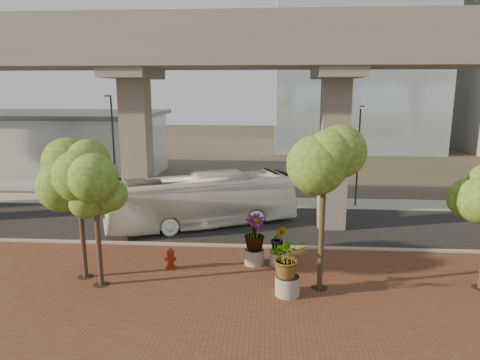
{
  "coord_description": "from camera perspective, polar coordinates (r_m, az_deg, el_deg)",
  "views": [
    {
      "loc": [
        2.16,
        -23.72,
        8.32
      ],
      "look_at": [
        0.48,
        0.5,
        3.21
      ],
      "focal_mm": 32.0,
      "sensor_mm": 36.0,
      "label": 1
    }
  ],
  "objects": [
    {
      "name": "brick_plaza",
      "position": [
        17.9,
        -3.55,
        -15.71
      ],
      "size": [
        70.0,
        13.0,
        0.06
      ],
      "primitive_type": "cube",
      "color": "brown",
      "rests_on": "ground"
    },
    {
      "name": "planter_left",
      "position": [
        20.7,
        5.17,
        -8.06
      ],
      "size": [
        1.82,
        1.82,
        2.0
      ],
      "color": "gray",
      "rests_on": "ground"
    },
    {
      "name": "streetlamp_west",
      "position": [
        32.97,
        -16.61,
        4.98
      ],
      "size": [
        0.39,
        1.15,
        7.94
      ],
      "color": "#2D2E32",
      "rests_on": "ground"
    },
    {
      "name": "transit_viaduct",
      "position": [
        25.83,
        -0.85,
        9.6
      ],
      "size": [
        72.0,
        5.6,
        12.4
      ],
      "color": "gray",
      "rests_on": "ground"
    },
    {
      "name": "asphalt_road",
      "position": [
        27.11,
        -0.8,
        -5.94
      ],
      "size": [
        90.0,
        8.0,
        0.04
      ],
      "primitive_type": "cube",
      "color": "black",
      "rests_on": "ground"
    },
    {
      "name": "curb_strip",
      "position": [
        23.33,
        -1.63,
        -8.8
      ],
      "size": [
        70.0,
        0.25,
        0.16
      ],
      "primitive_type": "cube",
      "color": "#9E9B93",
      "rests_on": "ground"
    },
    {
      "name": "far_sidewalk",
      "position": [
        32.37,
        0.0,
        -2.95
      ],
      "size": [
        90.0,
        3.0,
        0.06
      ],
      "primitive_type": "cube",
      "color": "#9E9B93",
      "rests_on": "ground"
    },
    {
      "name": "station_pavilion",
      "position": [
        45.77,
        -25.11,
        4.36
      ],
      "size": [
        23.0,
        13.0,
        6.3
      ],
      "color": "silver",
      "rests_on": "ground"
    },
    {
      "name": "ground",
      "position": [
        25.23,
        -1.18,
        -7.37
      ],
      "size": [
        160.0,
        160.0,
        0.0
      ],
      "primitive_type": "plane",
      "color": "#373228",
      "rests_on": "ground"
    },
    {
      "name": "street_tree_far_west",
      "position": [
        19.64,
        -20.8,
        0.43
      ],
      "size": [
        3.61,
        3.61,
        6.29
      ],
      "color": "#483A29",
      "rests_on": "ground"
    },
    {
      "name": "fire_hydrant",
      "position": [
        20.71,
        -9.26,
        -10.28
      ],
      "size": [
        0.52,
        0.47,
        1.04
      ],
      "color": "maroon",
      "rests_on": "ground"
    },
    {
      "name": "transit_bus",
      "position": [
        26.49,
        -5.07,
        -2.78
      ],
      "size": [
        11.85,
        7.18,
        3.27
      ],
      "primitive_type": "imported",
      "rotation": [
        0.0,
        0.0,
        1.98
      ],
      "color": "white",
      "rests_on": "ground"
    },
    {
      "name": "planter_right",
      "position": [
        20.62,
        1.92,
        -7.3
      ],
      "size": [
        2.29,
        2.29,
        2.45
      ],
      "color": "gray",
      "rests_on": "ground"
    },
    {
      "name": "street_tree_near_west",
      "position": [
        18.66,
        -18.79,
        -1.31
      ],
      "size": [
        3.19,
        3.19,
        5.68
      ],
      "color": "#483A29",
      "rests_on": "ground"
    },
    {
      "name": "street_tree_near_east",
      "position": [
        17.47,
        11.18,
        1.9
      ],
      "size": [
        3.64,
        3.64,
        6.98
      ],
      "color": "#483A29",
      "rests_on": "ground"
    },
    {
      "name": "planter_front",
      "position": [
        17.72,
        6.42,
        -10.56
      ],
      "size": [
        2.27,
        2.27,
        2.49
      ],
      "color": "#A9A198",
      "rests_on": "ground"
    },
    {
      "name": "streetlamp_east",
      "position": [
        31.66,
        15.55,
        4.04
      ],
      "size": [
        0.36,
        1.05,
        7.24
      ],
      "color": "#2E2E33",
      "rests_on": "ground"
    }
  ]
}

